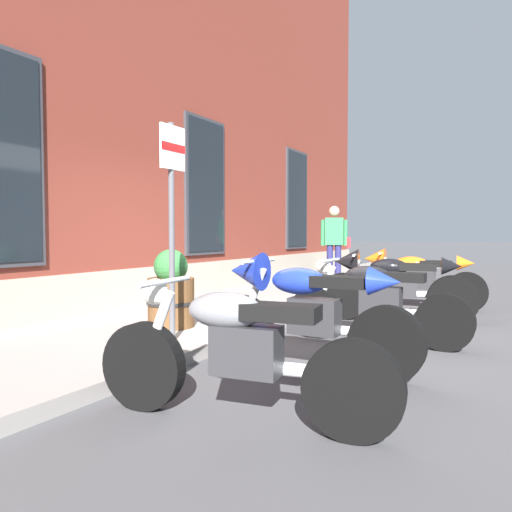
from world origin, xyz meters
name	(u,v)px	position (x,y,z in m)	size (l,w,h in m)	color
ground_plane	(276,332)	(0.00, 0.00, 0.00)	(140.00, 140.00, 0.00)	#424244
sidewalk	(194,318)	(0.00, 1.26, 0.06)	(26.37, 2.52, 0.13)	gray
motorcycle_grey_naked	(237,352)	(-2.76, -1.12, 0.47)	(0.63, 2.07, 0.93)	black
motorcycle_blue_sport	(301,307)	(-1.42, -0.98, 0.57)	(0.62, 2.02, 1.06)	black
motorcycle_black_naked	(374,302)	(-0.04, -1.26, 0.47)	(0.62, 2.06, 0.94)	black
motorcycle_black_sport	(390,282)	(1.40, -1.08, 0.55)	(0.72, 2.12, 1.01)	black
motorcycle_orange_sport	(412,276)	(2.75, -1.10, 0.54)	(0.62, 2.11, 0.99)	black
pedestrian_striped_shirt	(334,240)	(4.91, 1.03, 1.09)	(0.36, 0.63, 1.71)	#1E1E4C
parking_sign	(172,200)	(-1.51, 0.42, 1.57)	(0.36, 0.07, 2.22)	#4C4C51
barrel_planter	(171,293)	(-0.91, 0.93, 0.53)	(0.58, 0.58, 0.92)	brown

